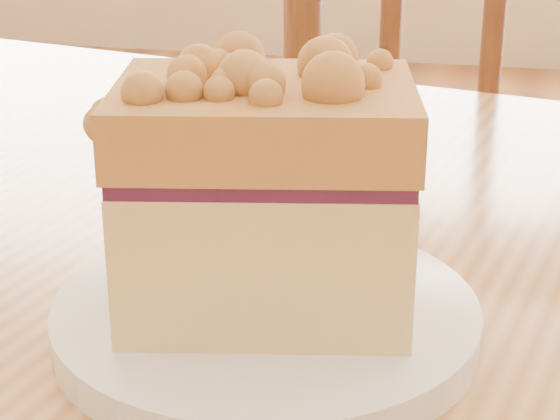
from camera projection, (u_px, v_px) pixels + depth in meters
name	position (u px, v px, depth m)	size (l,w,h in m)	color
cafe_chair_main	(472.00, 245.00, 1.15)	(0.45, 0.45, 0.98)	#5C2B19
plate	(266.00, 319.00, 0.44)	(0.19, 0.19, 0.02)	white
cake_slice	(264.00, 183.00, 0.42)	(0.15, 0.12, 0.12)	#F3CF89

